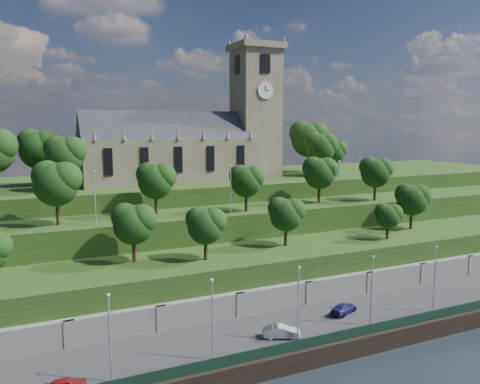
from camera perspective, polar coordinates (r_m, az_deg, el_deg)
name	(u,v)px	position (r m, az deg, el deg)	size (l,w,h in m)	color
ground	(325,365)	(54.43, 10.34, -20.01)	(320.00, 320.00, 0.00)	black
promenade	(296,333)	(58.47, 6.90, -16.74)	(160.00, 12.00, 2.00)	#2D2D30
quay_wall	(326,355)	(53.89, 10.41, -19.00)	(160.00, 0.50, 2.20)	black
fence	(323,340)	(53.70, 10.04, -17.31)	(160.00, 0.10, 1.20)	#153121
retaining_wall	(273,304)	(62.63, 4.04, -13.45)	(160.00, 2.10, 5.00)	slate
embankment_lower	(253,279)	(67.15, 1.58, -10.55)	(160.00, 12.00, 8.00)	#223E14
embankment_upper	(223,247)	(76.20, -2.03, -6.68)	(160.00, 10.00, 12.00)	#223E14
hilltop	(184,215)	(95.16, -6.81, -2.77)	(160.00, 32.00, 15.00)	#223E14
church	(193,141)	(89.87, -5.72, 6.25)	(38.60, 12.35, 27.60)	#71624F
trees_lower	(256,216)	(65.51, 1.98, -2.98)	(68.59, 8.80, 7.75)	black
trees_upper	(230,176)	(73.72, -1.19, 1.94)	(59.61, 8.30, 8.85)	black
trees_hilltop	(188,145)	(88.74, -6.31, 5.72)	(71.25, 16.78, 11.35)	black
lamp_posts_promenade	(298,299)	(52.46, 7.11, -12.77)	(60.36, 0.36, 8.56)	#B2B2B7
lamp_posts_upper	(231,185)	(71.44, -1.16, 0.82)	(40.36, 0.36, 7.57)	#B2B2B7
car_middle	(282,332)	(54.71, 5.09, -16.59)	(1.47, 4.21, 1.39)	#AEAEB3
car_right	(344,308)	(62.17, 12.53, -13.69)	(1.75, 4.30, 1.25)	#1C1855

